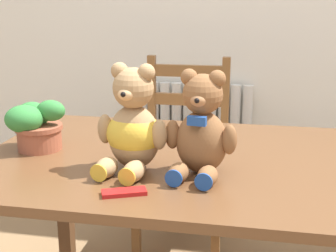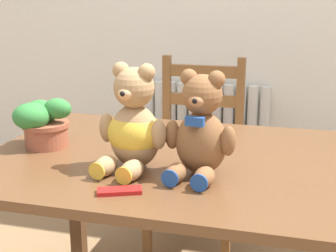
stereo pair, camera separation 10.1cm
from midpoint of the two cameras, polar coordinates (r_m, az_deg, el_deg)
name	(u,v)px [view 2 (the right image)]	position (r m, az deg, el deg)	size (l,w,h in m)	color
radiator	(204,151)	(2.85, 5.44, -3.02)	(0.77, 0.10, 0.76)	silver
dining_table	(212,183)	(1.59, 7.22, -6.94)	(1.54, 0.93, 0.73)	brown
wooden_chair_behind	(197,156)	(2.39, 4.74, -3.65)	(0.43, 0.41, 0.95)	brown
teddy_bear_left	(134,127)	(1.44, -2.22, -0.16)	(0.23, 0.25, 0.33)	tan
teddy_bear_right	(200,131)	(1.39, 6.06, -0.62)	(0.22, 0.23, 0.32)	brown
potted_plant	(42,122)	(1.70, -13.43, 0.43)	(0.19, 0.18, 0.18)	#9E5138
chocolate_bar	(119,191)	(1.29, -3.70, -7.94)	(0.12, 0.05, 0.01)	red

